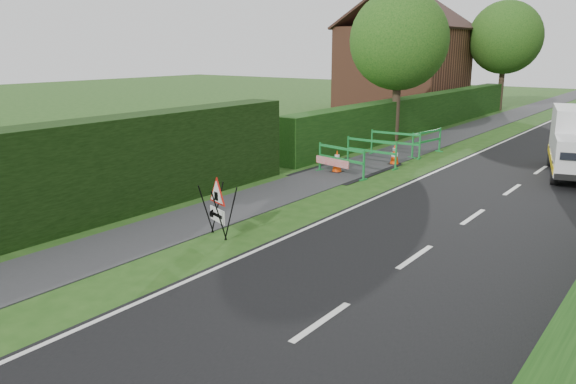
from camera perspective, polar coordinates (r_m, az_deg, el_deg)
The scene contains 15 objects.
ground at distance 9.85m, azimuth -12.43°, elevation -11.00°, with size 120.00×120.00×0.00m, color #204814.
footpath at distance 42.11m, azimuth 23.10°, elevation 7.62°, with size 2.00×90.00×0.02m, color #2D2D30.
hedge_west_near at distance 13.80m, azimuth -26.30°, elevation -4.72°, with size 1.10×18.00×2.50m, color black.
hedge_west_far at distance 30.44m, azimuth 13.41°, elevation 6.17°, with size 1.00×24.00×1.80m, color #14380F.
house_west at distance 39.52m, azimuth 11.62°, elevation 12.31°, with size 7.50×7.40×7.88m.
tree_nw at distance 26.34m, azimuth 11.22°, elevation 14.85°, with size 4.40×4.40×6.70m.
tree_fw at distance 41.35m, azimuth 21.22°, elevation 14.41°, with size 4.80×4.80×7.24m.
triangle_sign at distance 12.67m, azimuth -7.29°, elevation -1.05°, with size 1.02×1.02×1.18m.
traffic_cone_3 at distance 19.39m, azimuth 5.00°, elevation 3.14°, with size 0.38×0.38×0.79m.
traffic_cone_4 at distance 21.00m, azimuth 10.78°, elevation 3.81°, with size 0.38×0.38×0.79m.
ped_barrier_0 at distance 18.90m, azimuth 5.42°, elevation 3.57°, with size 2.09×0.76×1.00m.
ped_barrier_1 at distance 20.55m, azimuth 8.47°, elevation 4.35°, with size 2.07×0.45×1.00m.
ped_barrier_2 at distance 22.55m, azimuth 10.85°, elevation 5.14°, with size 2.08×0.50×1.00m.
ped_barrier_3 at distance 23.18m, azimuth 13.93°, elevation 5.22°, with size 0.66×2.09×1.00m.
redwhite_plank at distance 19.04m, azimuth 4.48°, elevation 1.73°, with size 1.50×0.04×0.25m, color red.
Camera 1 is at (6.84, -5.73, 4.18)m, focal length 35.00 mm.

